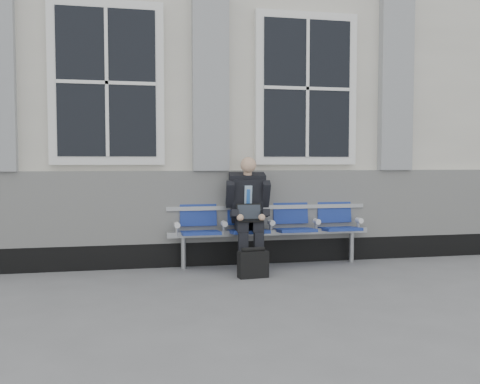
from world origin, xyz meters
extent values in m
plane|color=slate|center=(0.00, 0.00, 0.00)|extent=(70.00, 70.00, 0.00)
cube|color=silver|center=(0.00, 3.50, 2.10)|extent=(14.00, 4.00, 4.20)
cube|color=black|center=(0.00, 1.47, 0.15)|extent=(14.00, 0.10, 0.30)
cube|color=silver|center=(0.00, 1.46, 0.75)|extent=(14.00, 0.08, 0.90)
cube|color=#939598|center=(-0.90, 1.44, 2.40)|extent=(0.45, 0.14, 2.40)
cube|color=#939598|center=(1.60, 1.44, 2.40)|extent=(0.45, 0.14, 2.40)
cube|color=white|center=(-2.15, 1.46, 2.25)|extent=(1.35, 0.10, 1.95)
cube|color=black|center=(-2.15, 1.41, 2.25)|extent=(1.15, 0.02, 1.75)
cube|color=white|center=(0.35, 1.46, 2.25)|extent=(1.35, 0.10, 1.95)
cube|color=black|center=(0.35, 1.41, 2.25)|extent=(1.15, 0.02, 1.75)
cube|color=#9EA0A3|center=(-0.16, 1.30, 0.42)|extent=(2.60, 0.07, 0.07)
cube|color=#9EA0A3|center=(-0.16, 1.42, 0.73)|extent=(2.60, 0.05, 0.05)
cylinder|color=#9EA0A3|center=(-1.26, 1.30, 0.20)|extent=(0.06, 0.06, 0.39)
cylinder|color=#9EA0A3|center=(0.94, 1.30, 0.20)|extent=(0.06, 0.06, 0.39)
cube|color=navy|center=(-1.06, 1.22, 0.45)|extent=(0.46, 0.42, 0.07)
cube|color=navy|center=(-1.06, 1.43, 0.71)|extent=(0.46, 0.10, 0.40)
cube|color=navy|center=(-0.46, 1.22, 0.45)|extent=(0.46, 0.42, 0.07)
cube|color=navy|center=(-0.46, 1.43, 0.71)|extent=(0.46, 0.10, 0.40)
cube|color=navy|center=(0.14, 1.22, 0.45)|extent=(0.46, 0.42, 0.07)
cube|color=navy|center=(0.14, 1.43, 0.71)|extent=(0.46, 0.10, 0.40)
cube|color=navy|center=(0.74, 1.22, 0.45)|extent=(0.46, 0.42, 0.07)
cube|color=navy|center=(0.74, 1.43, 0.71)|extent=(0.46, 0.10, 0.40)
cylinder|color=white|center=(-1.34, 1.25, 0.55)|extent=(0.07, 0.12, 0.07)
cylinder|color=white|center=(-0.76, 1.25, 0.55)|extent=(0.07, 0.12, 0.07)
cylinder|color=white|center=(-0.16, 1.25, 0.55)|extent=(0.07, 0.12, 0.07)
cylinder|color=white|center=(0.44, 1.25, 0.55)|extent=(0.07, 0.12, 0.07)
cylinder|color=white|center=(1.02, 1.25, 0.55)|extent=(0.07, 0.12, 0.07)
cube|color=black|center=(-0.60, 0.89, 0.04)|extent=(0.12, 0.25, 0.08)
cube|color=black|center=(-0.41, 0.87, 0.04)|extent=(0.12, 0.25, 0.08)
cube|color=black|center=(-0.59, 0.94, 0.25)|extent=(0.12, 0.13, 0.47)
cube|color=black|center=(-0.41, 0.92, 0.25)|extent=(0.12, 0.13, 0.47)
cube|color=black|center=(-0.57, 1.14, 0.53)|extent=(0.17, 0.43, 0.13)
cube|color=black|center=(-0.39, 1.13, 0.53)|extent=(0.17, 0.43, 0.13)
cube|color=black|center=(-0.46, 1.32, 0.84)|extent=(0.42, 0.35, 0.58)
cube|color=#A5C1D9|center=(-0.47, 1.21, 0.86)|extent=(0.10, 0.10, 0.33)
cube|color=blue|center=(-0.47, 1.20, 0.84)|extent=(0.05, 0.08, 0.27)
cube|color=black|center=(-0.46, 1.29, 1.12)|extent=(0.46, 0.26, 0.13)
cylinder|color=#D5A785|center=(-0.47, 1.24, 1.18)|extent=(0.10, 0.10, 0.09)
sphere|color=#D5A785|center=(-0.47, 1.19, 1.27)|extent=(0.19, 0.19, 0.19)
cube|color=black|center=(-0.69, 1.25, 0.91)|extent=(0.12, 0.27, 0.34)
cube|color=black|center=(-0.25, 1.20, 0.91)|extent=(0.12, 0.27, 0.34)
cube|color=black|center=(-0.67, 1.08, 0.69)|extent=(0.11, 0.29, 0.13)
cube|color=black|center=(-0.30, 1.04, 0.69)|extent=(0.11, 0.29, 0.13)
sphere|color=#D5A785|center=(-0.63, 0.95, 0.65)|extent=(0.08, 0.08, 0.08)
sphere|color=#D5A785|center=(-0.37, 0.92, 0.65)|extent=(0.08, 0.08, 0.08)
cube|color=black|center=(-0.49, 1.01, 0.61)|extent=(0.32, 0.24, 0.02)
cube|color=black|center=(-0.48, 1.11, 0.71)|extent=(0.31, 0.11, 0.20)
cube|color=black|center=(-0.48, 1.11, 0.71)|extent=(0.28, 0.09, 0.17)
cube|color=black|center=(-0.54, 0.65, 0.15)|extent=(0.35, 0.17, 0.30)
cylinder|color=black|center=(-0.54, 0.65, 0.32)|extent=(0.27, 0.08, 0.05)
camera|label=1|loc=(-1.91, -5.18, 1.33)|focal=40.00mm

